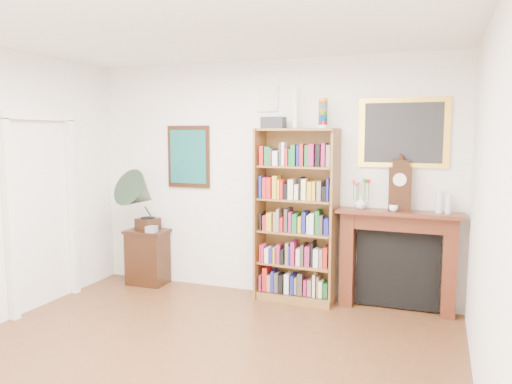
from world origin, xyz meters
TOP-DOWN VIEW (x-y plane):
  - room at (0.00, 0.00)m, footprint 4.51×5.01m
  - door_casing at (-2.21, 1.20)m, footprint 0.08×1.02m
  - teal_poster at (-1.05, 2.48)m, footprint 0.58×0.04m
  - small_picture at (0.00, 2.48)m, footprint 0.26×0.04m
  - gilt_painting at (1.55, 2.48)m, footprint 0.95×0.04m
  - bookshelf at (0.41, 2.31)m, footprint 0.95×0.40m
  - side_cabinet at (-1.57, 2.29)m, footprint 0.53×0.39m
  - fireplace at (1.54, 2.40)m, footprint 1.33×0.35m
  - gramophone at (-1.57, 2.18)m, footprint 0.62×0.70m
  - cd_stack at (-1.43, 2.17)m, footprint 0.13×0.13m
  - mantel_clock at (1.54, 2.39)m, footprint 0.25×0.15m
  - flower_vase at (1.13, 2.37)m, footprint 0.17×0.17m
  - teacup at (1.49, 2.31)m, footprint 0.10×0.10m
  - bottle_left at (1.95, 2.37)m, footprint 0.07×0.07m
  - bottle_right at (2.03, 2.36)m, footprint 0.06×0.06m

SIDE VIEW (x-z plane):
  - side_cabinet at x=-1.57m, z-range 0.00..0.71m
  - fireplace at x=1.54m, z-range 0.10..1.21m
  - cd_stack at x=-1.43m, z-range 0.71..0.79m
  - bookshelf at x=0.41m, z-range -0.03..2.27m
  - teacup at x=1.49m, z-range 1.12..1.19m
  - gramophone at x=-1.57m, z-range 0.76..1.56m
  - flower_vase at x=1.13m, z-range 1.12..1.25m
  - bottle_right at x=2.03m, z-range 1.12..1.32m
  - bottle_left at x=1.95m, z-range 1.12..1.36m
  - door_casing at x=-2.21m, z-range 0.18..2.35m
  - mantel_clock at x=1.54m, z-range 1.11..1.65m
  - room at x=0.00m, z-range -0.01..2.81m
  - teal_poster at x=-1.05m, z-range 1.26..2.04m
  - gilt_painting at x=1.55m, z-range 1.58..2.33m
  - small_picture at x=0.00m, z-range 2.20..2.50m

